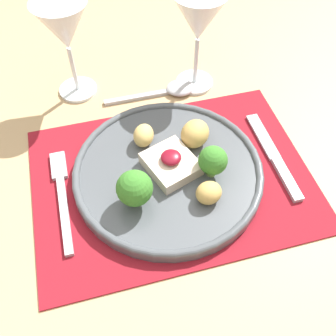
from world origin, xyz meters
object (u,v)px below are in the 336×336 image
object	(u,v)px
spoon	(172,90)
wine_glass_near	(199,21)
wine_glass_far	(64,30)
knife	(276,160)
dinner_plate	(169,170)
fork	(62,192)

from	to	relation	value
spoon	wine_glass_near	distance (m)	0.14
spoon	wine_glass_far	xyz separation A→B (m)	(-0.17, 0.05, 0.12)
wine_glass_near	knife	bearing A→B (deg)	-72.64
dinner_plate	wine_glass_far	distance (m)	0.29
knife	wine_glass_far	bearing A→B (deg)	140.24
dinner_plate	fork	distance (m)	0.17
spoon	wine_glass_far	world-z (taller)	wine_glass_far
wine_glass_near	wine_glass_far	size ratio (longest dim) A/B	1.01
fork	wine_glass_far	xyz separation A→B (m)	(0.05, 0.23, 0.13)
spoon	wine_glass_near	size ratio (longest dim) A/B	0.95
wine_glass_near	wine_glass_far	xyz separation A→B (m)	(-0.22, 0.04, -0.00)
knife	wine_glass_far	xyz separation A→B (m)	(-0.29, 0.26, 0.13)
dinner_plate	knife	size ratio (longest dim) A/B	1.58
wine_glass_near	dinner_plate	bearing A→B (deg)	-117.36
wine_glass_far	spoon	bearing A→B (deg)	-16.32
fork	wine_glass_far	bearing A→B (deg)	76.69
fork	knife	world-z (taller)	knife
dinner_plate	spoon	distance (m)	0.20
spoon	fork	bearing A→B (deg)	-142.20
spoon	wine_glass_far	bearing A→B (deg)	162.60
dinner_plate	wine_glass_far	xyz separation A→B (m)	(-0.11, 0.24, 0.11)
wine_glass_near	fork	bearing A→B (deg)	-144.42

